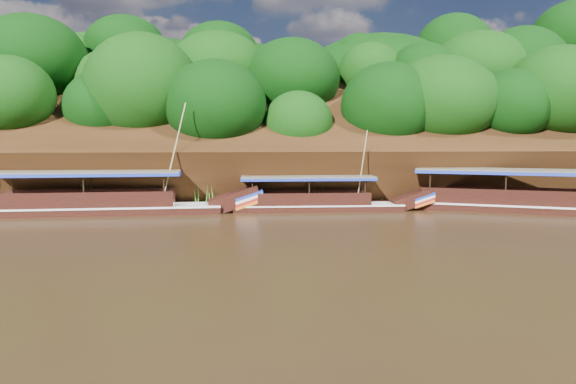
# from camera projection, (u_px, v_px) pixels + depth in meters

# --- Properties ---
(ground) EXTENTS (160.00, 160.00, 0.00)m
(ground) POSITION_uv_depth(u_px,v_px,m) (313.00, 233.00, 27.64)
(ground) COLOR black
(ground) RESTS_ON ground
(riverbank) EXTENTS (120.00, 30.06, 19.40)m
(riverbank) POSITION_uv_depth(u_px,v_px,m) (278.00, 168.00, 49.96)
(riverbank) COLOR black
(riverbank) RESTS_ON ground
(boat_0) EXTENTS (15.85, 8.76, 6.26)m
(boat_0) POSITION_uv_depth(u_px,v_px,m) (534.00, 203.00, 34.88)
(boat_0) COLOR black
(boat_0) RESTS_ON ground
(boat_1) EXTENTS (12.81, 2.45, 5.52)m
(boat_1) POSITION_uv_depth(u_px,v_px,m) (328.00, 203.00, 35.80)
(boat_1) COLOR black
(boat_1) RESTS_ON ground
(boat_2) EXTENTS (16.88, 3.21, 7.25)m
(boat_2) POSITION_uv_depth(u_px,v_px,m) (118.00, 204.00, 34.25)
(boat_2) COLOR black
(boat_2) RESTS_ON ground
(reeds) EXTENTS (50.23, 2.43, 2.16)m
(reeds) POSITION_uv_depth(u_px,v_px,m) (251.00, 195.00, 36.66)
(reeds) COLOR #2D721C
(reeds) RESTS_ON ground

